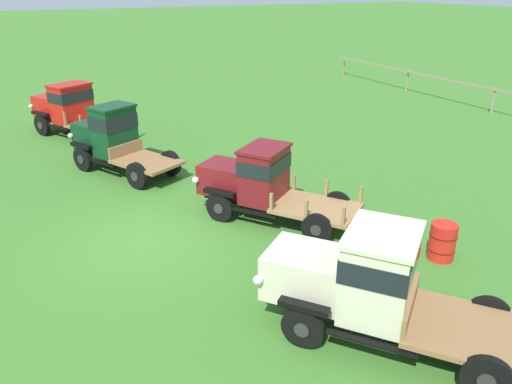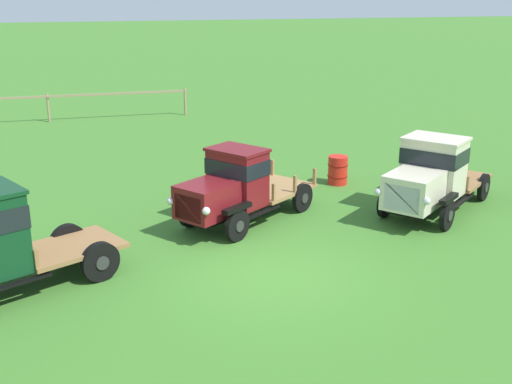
{
  "view_description": "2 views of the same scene",
  "coord_description": "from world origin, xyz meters",
  "views": [
    {
      "loc": [
        11.48,
        -2.87,
        6.24
      ],
      "look_at": [
        0.52,
        2.84,
        1.0
      ],
      "focal_mm": 35.0,
      "sensor_mm": 36.0,
      "label": 1
    },
    {
      "loc": [
        -3.85,
        -12.55,
        6.08
      ],
      "look_at": [
        0.52,
        2.84,
        1.0
      ],
      "focal_mm": 45.0,
      "sensor_mm": 36.0,
      "label": 2
    }
  ],
  "objects": [
    {
      "name": "ground_plane",
      "position": [
        0.0,
        0.0,
        0.0
      ],
      "size": [
        240.0,
        240.0,
        0.0
      ],
      "primitive_type": "plane",
      "color": "#3D7528"
    },
    {
      "name": "vintage_truck_midrow_center",
      "position": [
        0.01,
        3.2,
        1.07
      ],
      "size": [
        4.62,
        3.89,
        2.09
      ],
      "color": "black",
      "rests_on": "ground"
    },
    {
      "name": "vintage_truck_far_side",
      "position": [
        5.46,
        2.56,
        1.14
      ],
      "size": [
        4.86,
        4.32,
        2.18
      ],
      "color": "black",
      "rests_on": "ground"
    },
    {
      "name": "oil_drum_beside_row",
      "position": [
        4.18,
        5.99,
        0.46
      ],
      "size": [
        0.66,
        0.66,
        0.93
      ],
      "color": "red",
      "rests_on": "ground"
    }
  ]
}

